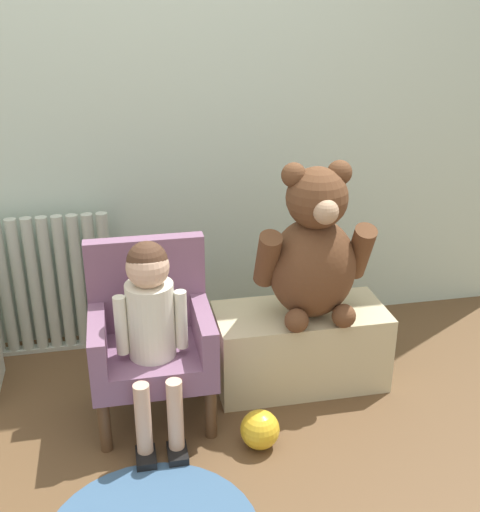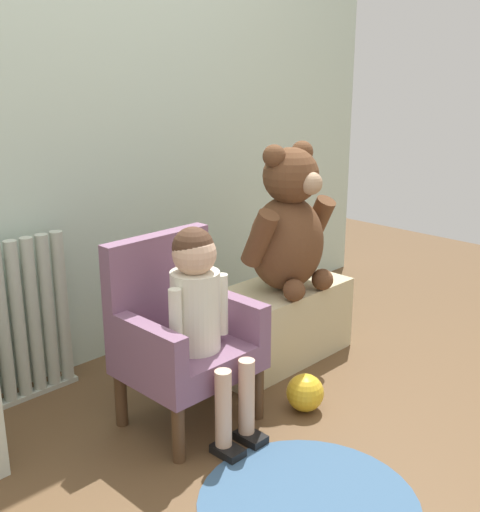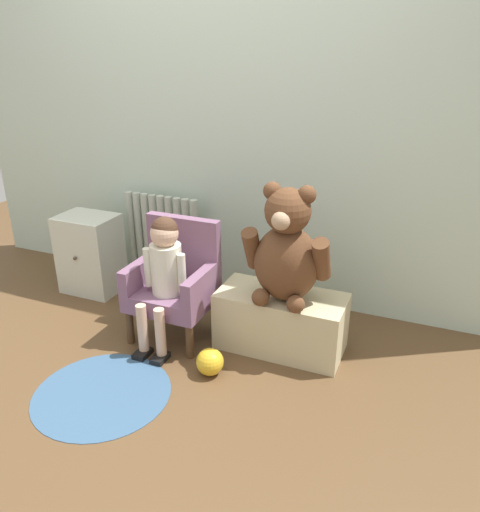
{
  "view_description": "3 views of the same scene",
  "coord_description": "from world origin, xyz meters",
  "px_view_note": "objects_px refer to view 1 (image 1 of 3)",
  "views": [
    {
      "loc": [
        -0.09,
        -1.58,
        1.54
      ],
      "look_at": [
        0.34,
        0.55,
        0.61
      ],
      "focal_mm": 45.0,
      "sensor_mm": 36.0,
      "label": 1
    },
    {
      "loc": [
        -1.35,
        -1.1,
        1.26
      ],
      "look_at": [
        0.26,
        0.47,
        0.57
      ],
      "focal_mm": 45.0,
      "sensor_mm": 36.0,
      "label": 2
    },
    {
      "loc": [
        1.31,
        -1.67,
        1.57
      ],
      "look_at": [
        0.38,
        0.55,
        0.53
      ],
      "focal_mm": 35.0,
      "sensor_mm": 36.0,
      "label": 3
    }
  ],
  "objects_px": {
    "child_armchair": "(151,334)",
    "child_figure": "(151,313)",
    "low_bench": "(300,346)",
    "large_teddy_bear": "(314,251)",
    "toy_ball": "(260,430)",
    "radiator": "(50,286)"
  },
  "relations": [
    {
      "from": "child_armchair",
      "to": "child_figure",
      "type": "distance_m",
      "value": 0.18
    },
    {
      "from": "child_figure",
      "to": "large_teddy_bear",
      "type": "height_order",
      "value": "large_teddy_bear"
    },
    {
      "from": "radiator",
      "to": "child_armchair",
      "type": "xyz_separation_m",
      "value": [
        0.4,
        -0.54,
        0.02
      ]
    },
    {
      "from": "toy_ball",
      "to": "low_bench",
      "type": "bearing_deg",
      "value": 55.82
    },
    {
      "from": "child_armchair",
      "to": "large_teddy_bear",
      "type": "distance_m",
      "value": 0.69
    },
    {
      "from": "radiator",
      "to": "large_teddy_bear",
      "type": "xyz_separation_m",
      "value": [
        1.03,
        -0.5,
        0.28
      ]
    },
    {
      "from": "large_teddy_bear",
      "to": "toy_ball",
      "type": "distance_m",
      "value": 0.69
    },
    {
      "from": "child_figure",
      "to": "large_teddy_bear",
      "type": "distance_m",
      "value": 0.66
    },
    {
      "from": "child_figure",
      "to": "large_teddy_bear",
      "type": "bearing_deg",
      "value": 13.38
    },
    {
      "from": "child_figure",
      "to": "radiator",
      "type": "bearing_deg",
      "value": 121.89
    },
    {
      "from": "toy_ball",
      "to": "child_armchair",
      "type": "bearing_deg",
      "value": 140.04
    },
    {
      "from": "child_armchair",
      "to": "low_bench",
      "type": "xyz_separation_m",
      "value": [
        0.6,
        0.08,
        -0.17
      ]
    },
    {
      "from": "child_armchair",
      "to": "low_bench",
      "type": "bearing_deg",
      "value": 7.3
    },
    {
      "from": "child_armchair",
      "to": "toy_ball",
      "type": "height_order",
      "value": "child_armchair"
    },
    {
      "from": "radiator",
      "to": "child_figure",
      "type": "bearing_deg",
      "value": -58.11
    },
    {
      "from": "low_bench",
      "to": "large_teddy_bear",
      "type": "height_order",
      "value": "large_teddy_bear"
    },
    {
      "from": "large_teddy_bear",
      "to": "radiator",
      "type": "bearing_deg",
      "value": 154.4
    },
    {
      "from": "low_bench",
      "to": "large_teddy_bear",
      "type": "relative_size",
      "value": 1.11
    },
    {
      "from": "child_armchair",
      "to": "child_figure",
      "type": "xyz_separation_m",
      "value": [
        -0.0,
        -0.11,
        0.15
      ]
    },
    {
      "from": "radiator",
      "to": "large_teddy_bear",
      "type": "bearing_deg",
      "value": -25.6
    },
    {
      "from": "child_armchair",
      "to": "child_figure",
      "type": "relative_size",
      "value": 0.92
    },
    {
      "from": "radiator",
      "to": "child_figure",
      "type": "xyz_separation_m",
      "value": [
        0.4,
        -0.65,
        0.16
      ]
    }
  ]
}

